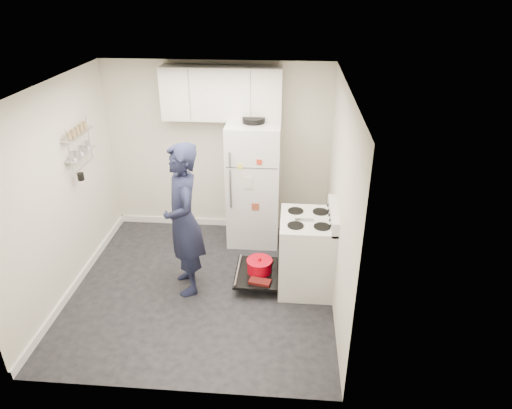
# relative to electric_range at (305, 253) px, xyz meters

# --- Properties ---
(room) EXTENTS (3.21, 3.21, 2.51)m
(room) POSITION_rel_electric_range_xyz_m (-1.29, -0.12, 0.74)
(room) COLOR black
(room) RESTS_ON ground
(electric_range) EXTENTS (0.66, 0.76, 1.10)m
(electric_range) POSITION_rel_electric_range_xyz_m (0.00, 0.00, 0.00)
(electric_range) COLOR silver
(electric_range) RESTS_ON ground
(open_oven_door) EXTENTS (0.55, 0.70, 0.24)m
(open_oven_door) POSITION_rel_electric_range_xyz_m (-0.57, 0.01, -0.27)
(open_oven_door) COLOR black
(open_oven_door) RESTS_ON ground
(refrigerator) EXTENTS (0.72, 0.74, 1.83)m
(refrigerator) POSITION_rel_electric_range_xyz_m (-0.72, 1.10, 0.42)
(refrigerator) COLOR silver
(refrigerator) RESTS_ON ground
(upper_cabinets) EXTENTS (1.60, 0.33, 0.70)m
(upper_cabinets) POSITION_rel_electric_range_xyz_m (-1.16, 1.28, 1.63)
(upper_cabinets) COLOR silver
(upper_cabinets) RESTS_ON room
(wall_shelf_rack) EXTENTS (0.14, 0.60, 0.61)m
(wall_shelf_rack) POSITION_rel_electric_range_xyz_m (-2.78, 0.34, 1.21)
(wall_shelf_rack) COLOR #B2B2B7
(wall_shelf_rack) RESTS_ON room
(person) EXTENTS (0.68, 0.81, 1.89)m
(person) POSITION_rel_electric_range_xyz_m (-1.44, -0.15, 0.48)
(person) COLOR #171B34
(person) RESTS_ON ground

